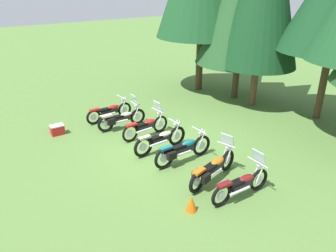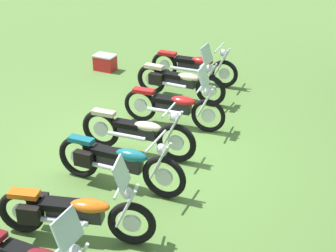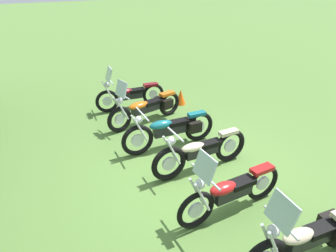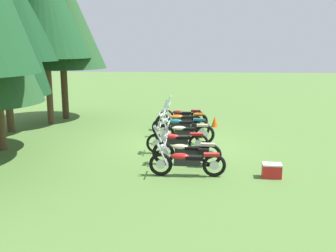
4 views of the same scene
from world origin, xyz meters
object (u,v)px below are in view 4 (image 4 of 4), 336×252
at_px(motorcycle_1, 187,151).
at_px(picnic_cooler, 272,171).
at_px(motorcycle_3, 184,132).
at_px(motorcycle_4, 182,126).
at_px(motorcycle_6, 181,115).
at_px(traffic_cone, 215,122).
at_px(pine_tree_3, 0,3).
at_px(motorcycle_2, 176,140).
at_px(pine_tree_5, 60,15).
at_px(pine_tree_4, 44,5).
at_px(motorcycle_0, 187,161).
at_px(motorcycle_5, 182,119).

height_order(motorcycle_1, picnic_cooler, motorcycle_1).
xyz_separation_m(motorcycle_3, motorcycle_4, (1.11, 0.14, 0.02)).
height_order(motorcycle_6, traffic_cone, motorcycle_6).
bearing_deg(pine_tree_3, motorcycle_3, -101.54).
relative_size(motorcycle_3, motorcycle_4, 0.96).
relative_size(motorcycle_2, pine_tree_5, 0.28).
height_order(motorcycle_2, pine_tree_5, pine_tree_5).
height_order(pine_tree_4, traffic_cone, pine_tree_4).
height_order(motorcycle_2, pine_tree_3, pine_tree_3).
distance_m(motorcycle_0, motorcycle_6, 7.38).
bearing_deg(motorcycle_6, pine_tree_3, 19.38).
xyz_separation_m(pine_tree_3, pine_tree_5, (3.27, -1.32, -0.24)).
relative_size(motorcycle_6, picnic_cooler, 3.92).
bearing_deg(pine_tree_4, motorcycle_6, -87.04).
distance_m(motorcycle_2, motorcycle_4, 2.43).
distance_m(motorcycle_6, traffic_cone, 1.62).
distance_m(motorcycle_0, motorcycle_4, 4.80).
bearing_deg(motorcycle_4, motorcycle_5, -87.96).
relative_size(picnic_cooler, traffic_cone, 1.15).
distance_m(motorcycle_0, picnic_cooler, 2.42).
bearing_deg(motorcycle_1, motorcycle_6, -82.01).
height_order(motorcycle_1, motorcycle_2, motorcycle_1).
height_order(motorcycle_2, pine_tree_4, pine_tree_4).
distance_m(pine_tree_3, traffic_cone, 10.41).
bearing_deg(motorcycle_3, motorcycle_0, 92.06).
relative_size(motorcycle_5, picnic_cooler, 4.26).
bearing_deg(pine_tree_5, motorcycle_2, -135.39).
distance_m(motorcycle_2, motorcycle_6, 5.01).
bearing_deg(motorcycle_1, motorcycle_4, -80.96).
bearing_deg(motorcycle_2, picnic_cooler, 138.44).
bearing_deg(motorcycle_4, motorcycle_3, 98.31).
bearing_deg(pine_tree_4, motorcycle_5, -97.13).
height_order(motorcycle_4, traffic_cone, motorcycle_4).
bearing_deg(motorcycle_0, motorcycle_6, -86.89).
relative_size(motorcycle_4, picnic_cooler, 4.31).
xyz_separation_m(motorcycle_1, pine_tree_5, (7.44, 6.48, 4.69)).
xyz_separation_m(motorcycle_2, picnic_cooler, (-2.28, -2.84, -0.27)).
bearing_deg(motorcycle_2, motorcycle_5, -93.31).
xyz_separation_m(motorcycle_2, traffic_cone, (4.64, -1.49, -0.23)).
bearing_deg(motorcycle_1, motorcycle_0, 94.28).
bearing_deg(pine_tree_3, picnic_cooler, -116.76).
relative_size(motorcycle_3, pine_tree_4, 0.29).
relative_size(motorcycle_3, pine_tree_5, 0.29).
height_order(motorcycle_6, pine_tree_3, pine_tree_3).
height_order(motorcycle_1, pine_tree_4, pine_tree_4).
height_order(motorcycle_0, picnic_cooler, motorcycle_0).
bearing_deg(motorcycle_3, traffic_cone, -112.59).
bearing_deg(pine_tree_3, pine_tree_5, -21.89).
bearing_deg(motorcycle_0, pine_tree_4, -47.13).
distance_m(pine_tree_3, picnic_cooler, 12.56).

